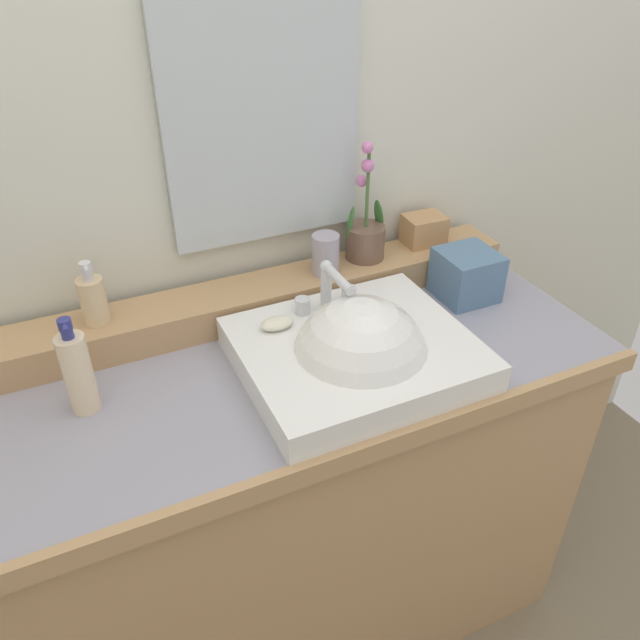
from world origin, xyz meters
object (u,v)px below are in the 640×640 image
object	(u,v)px
trinket_box	(424,229)
soap_dispenser	(93,299)
tumbler_cup	(326,255)
tissue_box	(466,275)
soap_bar	(277,323)
lotion_bottle	(78,372)
potted_plant	(365,234)
sink_basin	(358,360)

from	to	relation	value
trinket_box	soap_dispenser	bearing A→B (deg)	-175.38
tumbler_cup	tissue_box	size ratio (longest dim) A/B	0.74
soap_bar	tissue_box	size ratio (longest dim) A/B	0.54
tumbler_cup	trinket_box	world-z (taller)	tumbler_cup
soap_bar	lotion_bottle	size ratio (longest dim) A/B	0.35
potted_plant	soap_bar	bearing A→B (deg)	-148.89
tumbler_cup	lotion_bottle	distance (m)	0.59
tumbler_cup	potted_plant	bearing A→B (deg)	14.85
potted_plant	tumbler_cup	xyz separation A→B (m)	(-0.12, -0.03, -0.01)
trinket_box	lotion_bottle	world-z (taller)	lotion_bottle
soap_dispenser	trinket_box	bearing A→B (deg)	1.74
lotion_bottle	tissue_box	world-z (taller)	lotion_bottle
sink_basin	trinket_box	bearing A→B (deg)	41.79
sink_basin	soap_bar	world-z (taller)	sink_basin
tumbler_cup	trinket_box	distance (m)	0.29
soap_dispenser	tumbler_cup	world-z (taller)	soap_dispenser
trinket_box	potted_plant	bearing A→B (deg)	-174.92
soap_bar	lotion_bottle	distance (m)	0.39
potted_plant	lotion_bottle	world-z (taller)	potted_plant
tumbler_cup	soap_bar	bearing A→B (deg)	-140.40
tumbler_cup	trinket_box	size ratio (longest dim) A/B	0.98
soap_dispenser	trinket_box	size ratio (longest dim) A/B	1.39
sink_basin	trinket_box	size ratio (longest dim) A/B	4.62
trinket_box	lotion_bottle	size ratio (longest dim) A/B	0.49
sink_basin	soap_bar	xyz separation A→B (m)	(-0.13, 0.12, 0.05)
soap_bar	potted_plant	distance (m)	0.36
potted_plant	tissue_box	distance (m)	0.26
soap_bar	soap_dispenser	bearing A→B (deg)	153.58
soap_dispenser	tumbler_cup	bearing A→B (deg)	-1.57
sink_basin	soap_dispenser	xyz separation A→B (m)	(-0.45, 0.28, 0.10)
soap_bar	trinket_box	xyz separation A→B (m)	(0.47, 0.19, 0.03)
sink_basin	lotion_bottle	bearing A→B (deg)	167.49
tumbler_cup	tissue_box	world-z (taller)	tumbler_cup
soap_dispenser	tissue_box	size ratio (longest dim) A/B	1.06
sink_basin	tissue_box	xyz separation A→B (m)	(0.37, 0.15, 0.03)
soap_dispenser	lotion_bottle	distance (m)	0.19
sink_basin	tissue_box	size ratio (longest dim) A/B	3.50
trinket_box	lotion_bottle	xyz separation A→B (m)	(-0.86, -0.20, -0.02)
potted_plant	tumbler_cup	bearing A→B (deg)	-165.15
sink_basin	tumbler_cup	size ratio (longest dim) A/B	4.74
sink_basin	soap_dispenser	size ratio (longest dim) A/B	3.31
trinket_box	lotion_bottle	bearing A→B (deg)	-164.35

